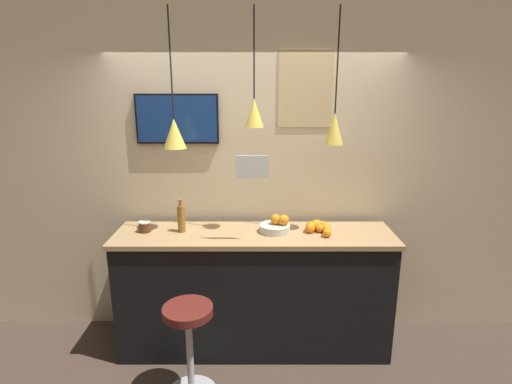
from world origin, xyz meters
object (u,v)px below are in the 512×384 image
juice_bottle (183,218)px  mounted_tv (179,119)px  bar_stool (191,336)px  spread_jar (147,226)px  fruit_bowl (278,226)px

juice_bottle → mounted_tv: 0.84m
bar_stool → spread_jar: spread_jar is taller
bar_stool → mounted_tv: mounted_tv is taller
mounted_tv → fruit_bowl: bearing=-20.3°
fruit_bowl → bar_stool: bearing=-136.1°
bar_stool → juice_bottle: 0.93m
juice_bottle → mounted_tv: mounted_tv is taller
fruit_bowl → mounted_tv: 1.23m
bar_stool → juice_bottle: juice_bottle is taller
bar_stool → juice_bottle: size_ratio=2.65×
juice_bottle → bar_stool: bearing=-77.8°
bar_stool → mounted_tv: bearing=101.4°
fruit_bowl → mounted_tv: mounted_tv is taller
bar_stool → spread_jar: size_ratio=7.32×
bar_stool → spread_jar: 0.97m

